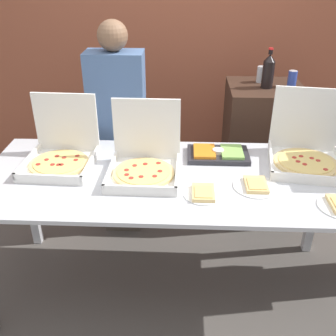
# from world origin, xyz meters

# --- Properties ---
(ground_plane) EXTENTS (16.00, 16.00, 0.00)m
(ground_plane) POSITION_xyz_m (0.00, 0.00, 0.00)
(ground_plane) COLOR #514C47
(brick_wall_behind) EXTENTS (10.00, 0.06, 2.80)m
(brick_wall_behind) POSITION_xyz_m (0.00, 1.70, 1.40)
(brick_wall_behind) COLOR #9E5138
(brick_wall_behind) RESTS_ON ground_plane
(buffet_table) EXTENTS (2.20, 0.94, 0.87)m
(buffet_table) POSITION_xyz_m (0.00, 0.00, 0.78)
(buffet_table) COLOR silver
(buffet_table) RESTS_ON ground_plane
(pizza_box_far_right) EXTENTS (0.49, 0.50, 0.43)m
(pizza_box_far_right) POSITION_xyz_m (0.84, 0.19, 0.95)
(pizza_box_far_right) COLOR white
(pizza_box_far_right) RESTS_ON buffet_table
(pizza_box_far_left) EXTENTS (0.41, 0.43, 0.40)m
(pizza_box_far_left) POSITION_xyz_m (-0.14, 0.02, 0.95)
(pizza_box_far_left) COLOR white
(pizza_box_far_left) RESTS_ON buffet_table
(pizza_box_near_right) EXTENTS (0.42, 0.43, 0.40)m
(pizza_box_near_right) POSITION_xyz_m (-0.66, 0.12, 0.95)
(pizza_box_near_right) COLOR white
(pizza_box_near_right) RESTS_ON buffet_table
(paper_plate_front_left) EXTENTS (0.21, 0.21, 0.03)m
(paper_plate_front_left) POSITION_xyz_m (0.20, -0.20, 0.89)
(paper_plate_front_left) COLOR white
(paper_plate_front_left) RESTS_ON buffet_table
(paper_plate_front_right) EXTENTS (0.25, 0.25, 0.03)m
(paper_plate_front_right) POSITION_xyz_m (0.49, -0.11, 0.88)
(paper_plate_front_right) COLOR white
(paper_plate_front_right) RESTS_ON buffet_table
(veggie_tray) EXTENTS (0.39, 0.24, 0.05)m
(veggie_tray) POSITION_xyz_m (0.31, 0.25, 0.89)
(veggie_tray) COLOR #28282D
(veggie_tray) RESTS_ON buffet_table
(sideboard_podium) EXTENTS (0.57, 0.55, 1.13)m
(sideboard_podium) POSITION_xyz_m (0.71, 0.95, 0.56)
(sideboard_podium) COLOR #382319
(sideboard_podium) RESTS_ON ground_plane
(soda_bottle) EXTENTS (0.09, 0.09, 0.29)m
(soda_bottle) POSITION_xyz_m (0.70, 0.92, 1.25)
(soda_bottle) COLOR black
(soda_bottle) RESTS_ON sideboard_podium
(soda_can_silver) EXTENTS (0.07, 0.07, 0.12)m
(soda_can_silver) POSITION_xyz_m (0.68, 1.06, 1.19)
(soda_can_silver) COLOR silver
(soda_can_silver) RESTS_ON sideboard_podium
(soda_can_colored) EXTENTS (0.07, 0.07, 0.12)m
(soda_can_colored) POSITION_xyz_m (0.89, 0.94, 1.19)
(soda_can_colored) COLOR #334CB2
(soda_can_colored) RESTS_ON sideboard_podium
(person_guest_cap) EXTENTS (0.40, 0.22, 1.64)m
(person_guest_cap) POSITION_xyz_m (-0.40, 0.68, 0.86)
(person_guest_cap) COLOR #473D33
(person_guest_cap) RESTS_ON ground_plane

